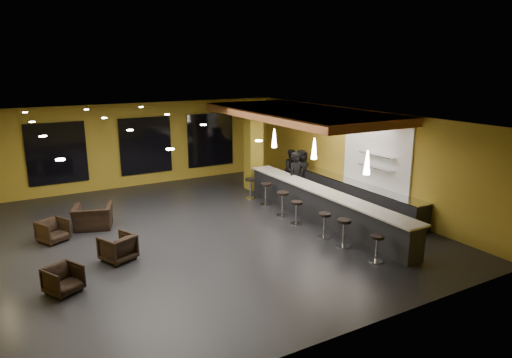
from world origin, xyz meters
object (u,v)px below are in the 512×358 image
bar_counter (322,206)px  prep_counter (357,196)px  column (253,147)px  armchair_b (118,248)px  staff_c (301,170)px  armchair_a (63,280)px  armchair_c (53,231)px  staff_a (296,177)px  bar_stool_0 (377,245)px  bar_stool_3 (296,210)px  bar_stool_4 (283,201)px  bar_stool_6 (250,186)px  pendant_2 (274,138)px  armchair_d (93,217)px  staff_b (292,170)px  bar_stool_2 (325,222)px  bar_stool_1 (344,229)px  pendant_0 (367,163)px  pendant_1 (314,149)px  bar_stool_5 (266,191)px

bar_counter → prep_counter: 2.06m
column → armchair_b: column is taller
staff_c → armchair_a: (-9.75, -4.49, -0.52)m
staff_c → armchair_c: bearing=167.8°
bar_counter → staff_a: bearing=77.4°
bar_stool_0 → bar_stool_3: size_ratio=0.96×
bar_stool_4 → bar_stool_6: bearing=89.1°
pendant_2 → column: bearing=90.0°
armchair_c → bar_counter: bearing=-45.6°
staff_c → armchair_d: (-8.36, -0.47, -0.47)m
bar_counter → staff_a: (0.50, 2.23, 0.44)m
column → staff_b: (1.29, -0.96, -0.90)m
armchair_a → bar_stool_3: (7.22, 1.16, 0.17)m
bar_stool_4 → staff_a: bearing=41.2°
staff_c → armchair_b: size_ratio=2.14×
armchair_d → staff_b: bearing=-157.0°
bar_counter → bar_stool_6: (-0.83, 3.37, 0.02)m
bar_stool_2 → bar_stool_1: bearing=-88.1°
pendant_2 → armchair_b: bearing=-156.6°
staff_c → prep_counter: bearing=-100.7°
armchair_b → armchair_d: 2.85m
armchair_b → bar_stool_4: bar_stool_4 is taller
pendant_0 → pendant_2: same height
pendant_0 → armchair_d: 8.62m
pendant_0 → armchair_c: (-7.99, 4.38, -2.01)m
armchair_d → bar_stool_0: bearing=151.9°
staff_a → bar_stool_4: bearing=-147.5°
bar_stool_2 → bar_stool_3: bar_stool_3 is taller
staff_a → armchair_b: 7.48m
bar_stool_0 → bar_stool_2: bar_stool_2 is taller
bar_stool_3 → bar_stool_0: bearing=-87.1°
staff_a → staff_c: size_ratio=1.11×
prep_counter → bar_stool_4: bearing=169.6°
pendant_0 → armchair_d: (-6.76, 4.97, -1.97)m
staff_a → armchair_d: 7.32m
armchair_b → bar_stool_4: 5.85m
pendant_1 → bar_stool_5: (-0.73, 1.88, -1.82)m
bar_stool_5 → staff_c: bearing=24.4°
pendant_1 → bar_stool_2: size_ratio=0.92×
prep_counter → pendant_1: pendant_1 is taller
bar_counter → bar_stool_4: bearing=130.3°
bar_counter → armchair_c: bearing=163.4°
armchair_b → bar_stool_0: size_ratio=1.07×
bar_stool_3 → bar_stool_2: bearing=-87.6°
pendant_1 → pendant_2: same height
bar_stool_6 → bar_stool_1: bearing=-90.1°
column → armchair_a: (-8.15, -5.65, -1.43)m
staff_c → armchair_a: bearing=-173.8°
bar_stool_4 → prep_counter: bearing=-10.4°
bar_stool_1 → prep_counter: bearing=42.7°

